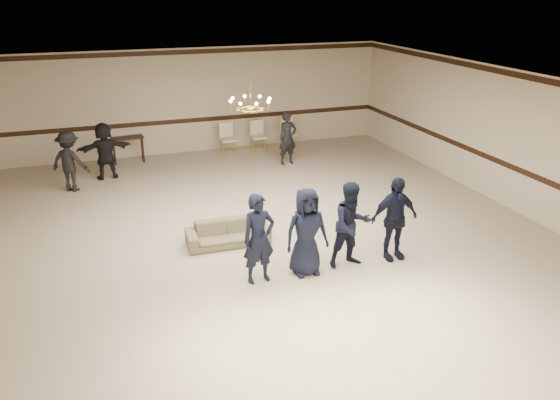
% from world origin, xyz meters
% --- Properties ---
extents(room, '(12.01, 14.01, 3.21)m').
position_xyz_m(room, '(0.00, 0.00, 1.60)').
color(room, '#B6A58C').
rests_on(room, ground).
extents(chair_rail, '(12.00, 0.02, 0.14)m').
position_xyz_m(chair_rail, '(0.00, 6.99, 1.00)').
color(chair_rail, black).
rests_on(chair_rail, wall_back).
extents(crown_molding, '(12.00, 0.02, 0.14)m').
position_xyz_m(crown_molding, '(0.00, 6.99, 3.08)').
color(crown_molding, black).
rests_on(crown_molding, wall_back).
extents(chandelier, '(0.94, 0.94, 0.89)m').
position_xyz_m(chandelier, '(0.00, 1.00, 2.88)').
color(chandelier, '#B6973A').
rests_on(chandelier, ceiling).
extents(boy_a, '(0.65, 0.47, 1.65)m').
position_xyz_m(boy_a, '(-0.64, -1.56, 0.83)').
color(boy_a, black).
rests_on(boy_a, floor).
extents(boy_b, '(0.81, 0.53, 1.65)m').
position_xyz_m(boy_b, '(0.26, -1.56, 0.83)').
color(boy_b, black).
rests_on(boy_b, floor).
extents(boy_c, '(0.83, 0.66, 1.65)m').
position_xyz_m(boy_c, '(1.16, -1.56, 0.83)').
color(boy_c, black).
rests_on(boy_c, floor).
extents(boy_d, '(0.97, 0.41, 1.65)m').
position_xyz_m(boy_d, '(2.06, -1.56, 0.83)').
color(boy_d, black).
rests_on(boy_d, floor).
extents(settee, '(1.70, 0.71, 0.49)m').
position_xyz_m(settee, '(-0.80, 0.08, 0.25)').
color(settee, '#71684B').
rests_on(settee, floor).
extents(adult_left, '(1.16, 1.02, 1.56)m').
position_xyz_m(adult_left, '(-3.79, 4.47, 0.78)').
color(adult_left, black).
rests_on(adult_left, floor).
extents(adult_mid, '(1.49, 0.63, 1.56)m').
position_xyz_m(adult_mid, '(-2.89, 5.17, 0.78)').
color(adult_mid, black).
rests_on(adult_mid, floor).
extents(adult_right, '(0.63, 0.47, 1.56)m').
position_xyz_m(adult_right, '(2.21, 4.77, 0.78)').
color(adult_right, black).
rests_on(adult_right, floor).
extents(banquet_chair_left, '(0.49, 0.49, 0.98)m').
position_xyz_m(banquet_chair_left, '(0.80, 6.29, 0.49)').
color(banquet_chair_left, beige).
rests_on(banquet_chair_left, floor).
extents(banquet_chair_mid, '(0.48, 0.48, 0.98)m').
position_xyz_m(banquet_chair_mid, '(1.80, 6.29, 0.49)').
color(banquet_chair_mid, beige).
rests_on(banquet_chair_mid, floor).
extents(banquet_chair_right, '(0.52, 0.52, 0.98)m').
position_xyz_m(banquet_chair_right, '(2.80, 6.29, 0.49)').
color(banquet_chair_right, beige).
rests_on(banquet_chair_right, floor).
extents(console_table, '(0.96, 0.47, 0.78)m').
position_xyz_m(console_table, '(-2.20, 6.49, 0.39)').
color(console_table, black).
rests_on(console_table, floor).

